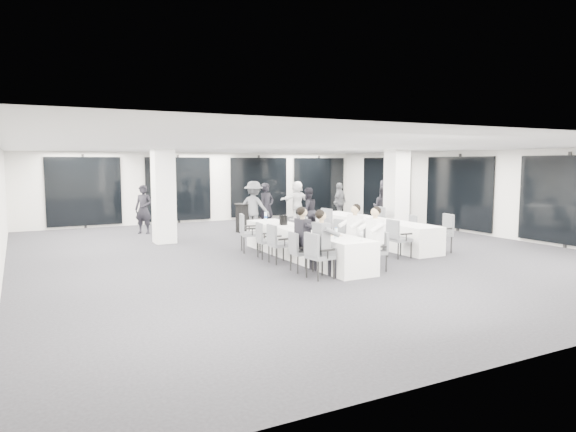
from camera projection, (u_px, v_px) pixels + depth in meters
name	position (u px, v px, depth m)	size (l,w,h in m)	color
room	(306.00, 197.00, 15.13)	(14.04, 16.04, 2.84)	black
column_left	(164.00, 196.00, 15.26)	(0.60, 0.60, 2.80)	white
column_right	(396.00, 194.00, 16.57)	(0.60, 0.60, 2.80)	white
banquet_table_main	(303.00, 244.00, 12.78)	(0.90, 5.00, 0.75)	silver
banquet_table_side	(372.00, 231.00, 15.17)	(0.90, 5.00, 0.75)	silver
cocktail_table	(245.00, 218.00, 17.73)	(0.71, 0.71, 0.98)	black
chair_main_left_near	(317.00, 253.00, 10.57)	(0.53, 0.58, 0.97)	#585C61
chair_main_left_second	(299.00, 249.00, 11.28)	(0.47, 0.52, 0.88)	#585C61
chair_main_left_mid	(277.00, 241.00, 12.21)	(0.48, 0.53, 0.94)	#585C61
chair_main_left_fourth	(264.00, 238.00, 12.84)	(0.51, 0.55, 0.91)	#585C61
chair_main_left_far	(247.00, 230.00, 13.74)	(0.63, 0.66, 1.03)	#585C61
chair_main_right_near	(379.00, 248.00, 11.43)	(0.53, 0.56, 0.87)	#585C61
chair_main_right_second	(358.00, 242.00, 12.12)	(0.49, 0.54, 0.91)	#585C61
chair_main_right_mid	(336.00, 236.00, 12.98)	(0.53, 0.58, 0.96)	#585C61
chair_main_right_fourth	(319.00, 232.00, 13.69)	(0.53, 0.57, 0.94)	#585C61
chair_main_right_far	(300.00, 229.00, 14.62)	(0.47, 0.52, 0.87)	#585C61
chair_side_left_near	(397.00, 236.00, 12.91)	(0.50, 0.56, 0.97)	#585C61
chair_side_left_mid	(358.00, 229.00, 14.40)	(0.51, 0.56, 0.94)	#585C61
chair_side_left_far	(330.00, 222.00, 15.65)	(0.57, 0.61, 1.01)	#585C61
chair_side_right_near	(443.00, 230.00, 13.78)	(0.62, 0.65, 1.02)	#585C61
chair_side_right_mid	(409.00, 228.00, 14.97)	(0.52, 0.55, 0.87)	#585C61
chair_side_right_far	(377.00, 220.00, 16.29)	(0.61, 0.64, 0.99)	#585C61
seated_guest_a	(324.00, 239.00, 10.62)	(0.50, 0.38, 1.44)	slate
seated_guest_b	(305.00, 235.00, 11.32)	(0.50, 0.38, 1.44)	black
seated_guest_c	(373.00, 235.00, 11.34)	(0.50, 0.38, 1.44)	white
seated_guest_d	(353.00, 231.00, 12.01)	(0.50, 0.38, 1.44)	white
standing_guest_a	(267.00, 204.00, 17.96)	(0.70, 0.56, 1.91)	black
standing_guest_b	(307.00, 208.00, 17.31)	(0.85, 0.52, 1.76)	black
standing_guest_c	(254.00, 204.00, 17.52)	(1.30, 0.66, 2.00)	slate
standing_guest_d	(340.00, 200.00, 20.65)	(1.06, 0.59, 1.80)	slate
standing_guest_e	(386.00, 199.00, 19.60)	(0.96, 0.59, 2.00)	black
standing_guest_f	(297.00, 198.00, 21.47)	(1.69, 0.65, 1.84)	white
standing_guest_g	(143.00, 206.00, 17.27)	(0.68, 0.55, 1.87)	black
standing_guest_h	(383.00, 204.00, 18.71)	(0.84, 0.51, 1.75)	black
ice_bucket_near	(325.00, 229.00, 11.75)	(0.22, 0.22, 0.25)	black
ice_bucket_far	(283.00, 220.00, 13.62)	(0.22, 0.22, 0.25)	black
water_bottle_a	(336.00, 233.00, 11.20)	(0.07, 0.07, 0.23)	silver
water_bottle_b	(299.00, 223.00, 13.23)	(0.06, 0.06, 0.20)	silver
water_bottle_c	(266.00, 216.00, 14.66)	(0.08, 0.08, 0.24)	silver
plate_a	(331.00, 235.00, 11.58)	(0.18, 0.18, 0.03)	white
plate_b	(339.00, 236.00, 11.51)	(0.20, 0.20, 0.03)	white
plate_c	(317.00, 232.00, 12.20)	(0.21, 0.21, 0.03)	white
wine_glass	(361.00, 234.00, 10.80)	(0.08, 0.08, 0.21)	silver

